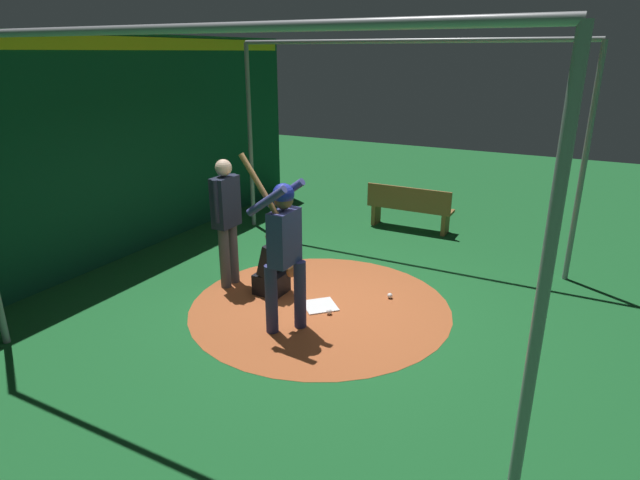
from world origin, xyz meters
TOP-DOWN VIEW (x-y plane):
  - ground_plane at (0.00, 0.00)m, footprint 25.98×25.98m
  - dirt_circle at (0.00, 0.00)m, footprint 3.49×3.49m
  - home_plate at (0.00, 0.00)m, footprint 0.59×0.59m
  - batter at (-0.09, -0.74)m, footprint 0.68×0.49m
  - catcher at (-0.77, 0.07)m, footprint 0.58×0.40m
  - umpire at (-1.51, 0.02)m, footprint 0.23×0.49m
  - back_wall at (-3.84, 0.00)m, footprint 0.23×9.98m
  - cage_frame at (0.00, 0.00)m, footprint 5.75×5.18m
  - bench at (-0.03, 3.70)m, footprint 1.63×0.36m
  - baseball_0 at (-0.89, 0.36)m, footprint 0.07×0.07m
  - baseball_1 at (0.74, 0.67)m, footprint 0.07×0.07m
  - baseball_2 at (0.22, -0.15)m, footprint 0.07×0.07m

SIDE VIEW (x-z plane):
  - ground_plane at x=0.00m, z-range 0.00..0.00m
  - dirt_circle at x=0.00m, z-range 0.00..0.01m
  - home_plate at x=0.00m, z-range 0.01..0.02m
  - baseball_0 at x=-0.89m, z-range 0.01..0.08m
  - baseball_1 at x=0.74m, z-range 0.01..0.08m
  - baseball_2 at x=0.22m, z-range 0.01..0.08m
  - catcher at x=-0.77m, z-range -0.10..0.86m
  - bench at x=-0.03m, z-range 0.02..0.87m
  - umpire at x=-1.51m, z-range 0.13..1.98m
  - batter at x=-0.09m, z-range 0.04..2.21m
  - back_wall at x=-3.84m, z-range 0.01..3.52m
  - cage_frame at x=0.00m, z-range 0.64..4.07m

